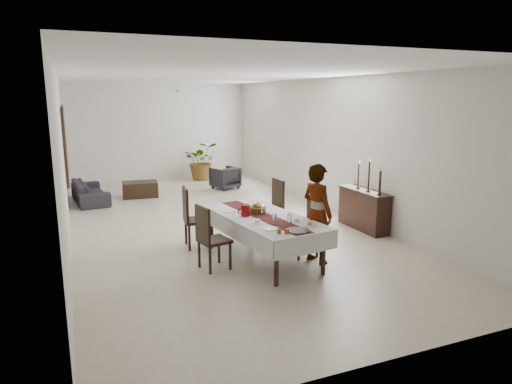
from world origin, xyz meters
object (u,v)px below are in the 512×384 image
dining_table_top (262,218)px  red_pitcher (245,210)px  sideboard_body (363,210)px  sofa (90,191)px  woman (317,214)px

dining_table_top → red_pitcher: red_pitcher is taller
red_pitcher → sideboard_body: (2.96, 0.73, -0.45)m
red_pitcher → sofa: 6.10m
sideboard_body → sofa: sideboard_body is taller
woman → sofa: 7.10m
red_pitcher → sideboard_body: red_pitcher is taller
dining_table_top → sideboard_body: (2.69, 0.84, -0.32)m
sideboard_body → sofa: bearing=136.8°
woman → sideboard_body: (1.91, 1.35, -0.44)m
woman → dining_table_top: bearing=41.4°
dining_table_top → woman: bearing=-40.6°
dining_table_top → sofa: (-2.53, 5.75, -0.44)m
red_pitcher → dining_table_top: bearing=-23.2°
sideboard_body → sofa: 7.17m
dining_table_top → woman: woman is taller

